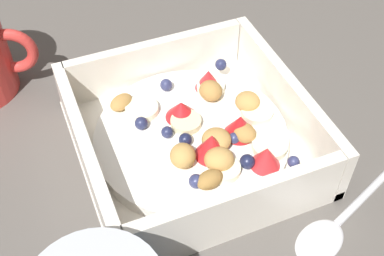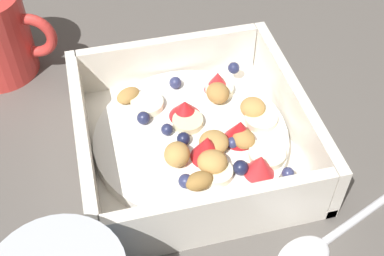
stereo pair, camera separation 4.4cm
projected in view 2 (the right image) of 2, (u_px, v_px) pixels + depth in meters
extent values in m
plane|color=#56514C|center=(195.00, 163.00, 0.46)|extent=(2.40, 2.40, 0.00)
cube|color=white|center=(192.00, 147.00, 0.46)|extent=(0.20, 0.20, 0.01)
cube|color=white|center=(292.00, 111.00, 0.46)|extent=(0.20, 0.01, 0.06)
cube|color=white|center=(85.00, 148.00, 0.43)|extent=(0.20, 0.01, 0.06)
cube|color=white|center=(222.00, 217.00, 0.38)|extent=(0.01, 0.18, 0.06)
cube|color=white|center=(170.00, 62.00, 0.51)|extent=(0.01, 0.18, 0.06)
cylinder|color=white|center=(192.00, 138.00, 0.45)|extent=(0.17, 0.17, 0.01)
cylinder|color=#F7EFC6|center=(217.00, 173.00, 0.42)|extent=(0.03, 0.03, 0.01)
cylinder|color=#F7EFC6|center=(147.00, 104.00, 0.47)|extent=(0.03, 0.03, 0.01)
cylinder|color=beige|center=(187.00, 122.00, 0.45)|extent=(0.04, 0.04, 0.01)
cylinder|color=#F7EFC6|center=(267.00, 155.00, 0.43)|extent=(0.04, 0.04, 0.01)
cylinder|color=#F7EFC6|center=(219.00, 89.00, 0.48)|extent=(0.04, 0.04, 0.01)
cylinder|color=#F7EFC6|center=(261.00, 120.00, 0.46)|extent=(0.04, 0.04, 0.01)
cone|color=red|center=(217.00, 81.00, 0.48)|extent=(0.03, 0.03, 0.02)
cone|color=red|center=(241.00, 132.00, 0.44)|extent=(0.03, 0.03, 0.02)
cone|color=red|center=(207.00, 147.00, 0.42)|extent=(0.04, 0.04, 0.02)
cone|color=red|center=(184.00, 109.00, 0.46)|extent=(0.03, 0.03, 0.02)
cone|color=red|center=(260.00, 165.00, 0.41)|extent=(0.04, 0.04, 0.02)
sphere|color=navy|center=(186.00, 181.00, 0.41)|extent=(0.01, 0.01, 0.01)
sphere|color=navy|center=(288.00, 173.00, 0.41)|extent=(0.01, 0.01, 0.01)
sphere|color=navy|center=(170.00, 84.00, 0.49)|extent=(0.01, 0.01, 0.01)
sphere|color=#23284C|center=(167.00, 129.00, 0.45)|extent=(0.01, 0.01, 0.01)
sphere|color=#23284C|center=(234.00, 68.00, 0.50)|extent=(0.01, 0.01, 0.01)
sphere|color=#191E3D|center=(241.00, 168.00, 0.42)|extent=(0.01, 0.01, 0.01)
sphere|color=#191E3D|center=(183.00, 139.00, 0.44)|extent=(0.01, 0.01, 0.01)
sphere|color=navy|center=(232.00, 143.00, 0.44)|extent=(0.01, 0.01, 0.01)
sphere|color=#23284C|center=(143.00, 118.00, 0.45)|extent=(0.01, 0.01, 0.01)
ellipsoid|color=#AD7F42|center=(243.00, 138.00, 0.44)|extent=(0.03, 0.02, 0.01)
ellipsoid|color=#AD7F42|center=(218.00, 93.00, 0.47)|extent=(0.03, 0.03, 0.02)
ellipsoid|color=#AD7F42|center=(128.00, 95.00, 0.47)|extent=(0.03, 0.03, 0.01)
ellipsoid|color=tan|center=(212.00, 162.00, 0.42)|extent=(0.03, 0.03, 0.02)
ellipsoid|color=tan|center=(214.00, 142.00, 0.43)|extent=(0.03, 0.03, 0.02)
ellipsoid|color=tan|center=(177.00, 154.00, 0.42)|extent=(0.03, 0.03, 0.02)
ellipsoid|color=olive|center=(199.00, 181.00, 0.41)|extent=(0.02, 0.03, 0.01)
ellipsoid|color=tan|center=(253.00, 107.00, 0.46)|extent=(0.03, 0.03, 0.02)
ellipsoid|color=silver|center=(304.00, 254.00, 0.39)|extent=(0.05, 0.06, 0.01)
cylinder|color=silver|center=(379.00, 201.00, 0.42)|extent=(0.05, 0.12, 0.01)
torus|color=red|center=(32.00, 36.00, 0.51)|extent=(0.03, 0.05, 0.05)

